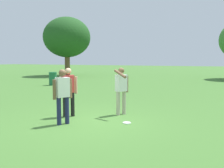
# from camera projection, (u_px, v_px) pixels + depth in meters

# --- Properties ---
(ground_plane) EXTENTS (120.00, 120.00, 0.00)m
(ground_plane) POSITION_uv_depth(u_px,v_px,m) (91.00, 121.00, 7.99)
(ground_plane) COLOR #447530
(person_thrower) EXTENTS (0.56, 0.82, 1.64)m
(person_thrower) POSITION_uv_depth(u_px,v_px,m) (121.00, 87.00, 8.77)
(person_thrower) COLOR #B7AD93
(person_thrower) RESTS_ON ground
(person_catcher) EXTENTS (0.39, 0.53, 1.64)m
(person_catcher) POSITION_uv_depth(u_px,v_px,m) (63.00, 93.00, 7.48)
(person_catcher) COLOR #1E234C
(person_catcher) RESTS_ON ground
(person_bystander) EXTENTS (0.49, 0.42, 1.64)m
(person_bystander) POSITION_uv_depth(u_px,v_px,m) (68.00, 89.00, 8.50)
(person_bystander) COLOR black
(person_bystander) RESTS_ON ground
(frisbee) EXTENTS (0.25, 0.25, 0.03)m
(frisbee) POSITION_uv_depth(u_px,v_px,m) (127.00, 123.00, 7.68)
(frisbee) COLOR white
(frisbee) RESTS_ON ground
(trash_can_beside_table) EXTENTS (0.59, 0.59, 0.96)m
(trash_can_beside_table) POSITION_uv_depth(u_px,v_px,m) (53.00, 79.00, 18.55)
(trash_can_beside_table) COLOR #1E663D
(trash_can_beside_table) RESTS_ON ground
(tree_tall_left) EXTENTS (5.24, 5.24, 6.53)m
(tree_tall_left) POSITION_uv_depth(u_px,v_px,m) (67.00, 37.00, 28.27)
(tree_tall_left) COLOR brown
(tree_tall_left) RESTS_ON ground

